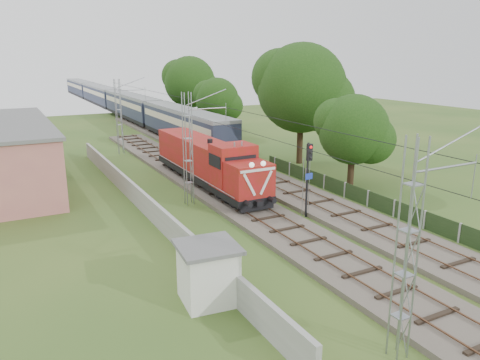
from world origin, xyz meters
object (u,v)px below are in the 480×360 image
coach_rake (114,99)px  signal_post (308,167)px  locomotive (208,161)px  relay_hut (208,273)px

coach_rake → signal_post: bearing=-92.0°
locomotive → relay_hut: locomotive is taller
locomotive → coach_rake: 53.80m
locomotive → coach_rake: size_ratio=0.18×
locomotive → relay_hut: (-7.40, -16.68, -0.84)m
signal_post → relay_hut: signal_post is taller
coach_rake → relay_hut: (-12.40, -70.25, -1.27)m
signal_post → relay_hut: (-10.23, -6.97, -2.12)m
locomotive → signal_post: (2.83, -9.71, 1.27)m
locomotive → relay_hut: size_ratio=5.92×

